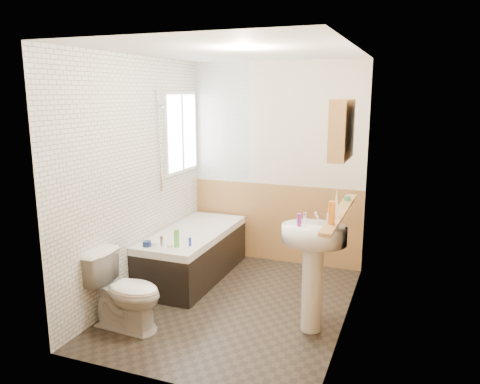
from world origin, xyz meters
The scene contains 26 objects.
floor centered at (0.00, 0.00, 0.00)m, with size 2.80×2.80×0.00m, color black.
ceiling centered at (0.00, 0.00, 2.50)m, with size 2.80×2.80×0.00m, color white.
wall_back centered at (0.00, 1.41, 1.25)m, with size 2.20×0.02×2.50m, color beige.
wall_front centered at (0.00, -1.41, 1.25)m, with size 2.20×0.02×2.50m, color beige.
wall_left centered at (-1.11, 0.00, 1.25)m, with size 0.02×2.80×2.50m, color beige.
wall_right centered at (1.11, 0.00, 1.25)m, with size 0.02×2.80×2.50m, color beige.
wainscot_right centered at (1.09, 0.00, 0.50)m, with size 0.01×2.80×1.00m, color #B48249.
wainscot_front centered at (0.00, -1.39, 0.50)m, with size 2.20×0.01×1.00m, color #B48249.
wainscot_back centered at (0.00, 1.39, 0.50)m, with size 2.20×0.01×1.00m, color #B48249.
tile_cladding_left centered at (-1.09, 0.00, 1.25)m, with size 0.01×2.80×2.50m, color white.
tile_return_back centered at (-0.73, 1.39, 1.75)m, with size 0.75×0.01×1.50m, color white.
window centered at (-1.06, 0.95, 1.65)m, with size 0.03×0.79×0.99m.
bathtub centered at (-0.73, 0.53, 0.29)m, with size 0.70×1.62×0.70m.
shower_riser centered at (-1.04, 0.39, 1.72)m, with size 0.10×0.08×1.17m.
toilet centered at (-0.76, -0.80, 0.35)m, with size 0.40×0.72×0.71m, color white.
sink centered at (0.84, -0.23, 0.70)m, with size 0.58×0.47×1.11m.
pine_shelf centered at (1.04, -0.10, 1.10)m, with size 0.10×1.46×0.03m, color #B48249.
medicine_cabinet centered at (1.01, -0.06, 1.82)m, with size 0.14×0.57×0.52m.
foam_can centered at (1.04, -0.56, 1.20)m, with size 0.06×0.06×0.18m, color orange.
green_bottle centered at (1.04, -0.35, 1.23)m, with size 0.05×0.05×0.24m, color silver.
black_jar centered at (1.04, 0.32, 1.13)m, with size 0.06×0.06×0.04m, color #388447.
soap_bottle centered at (1.00, -0.27, 1.03)m, with size 0.09×0.20×0.09m, color silver.
clear_bottle centered at (0.72, -0.28, 1.04)m, with size 0.04×0.04×0.11m, color purple.
blue_gel centered at (-0.62, -0.06, 0.66)m, with size 0.05×0.03×0.19m, color #59C647.
cream_jar centered at (-0.92, -0.15, 0.59)m, with size 0.09×0.09×0.06m, color navy.
orange_bottle centered at (-0.51, 0.03, 0.61)m, with size 0.03×0.03×0.09m, color #19339E.
Camera 1 is at (1.63, -4.13, 2.13)m, focal length 35.00 mm.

